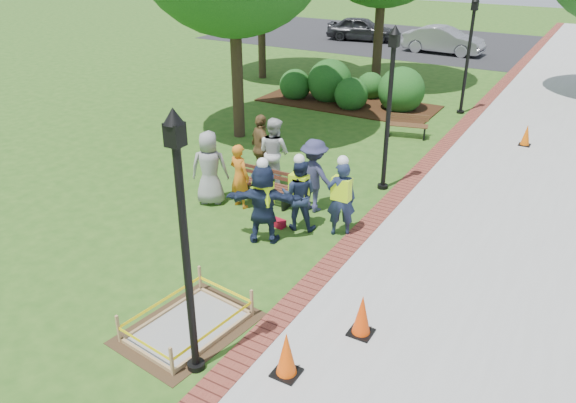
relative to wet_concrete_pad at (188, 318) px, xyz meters
The scene contains 30 objects.
ground 2.37m from the wet_concrete_pad, 102.75° to the left, with size 100.00×100.00×0.00m, color #285116.
sidewalk 13.09m from the wet_concrete_pad, 69.98° to the left, with size 6.00×60.00×0.02m, color #9E9E99.
brick_edging 12.36m from the wet_concrete_pad, 84.29° to the left, with size 0.50×60.00×0.03m, color maroon.
mulch_bed 14.73m from the wet_concrete_pad, 103.83° to the left, with size 7.00×3.00×0.05m, color #381E0F.
parking_lot 29.30m from the wet_concrete_pad, 91.02° to the left, with size 36.00×12.00×0.01m, color black.
wet_concrete_pad is the anchor object (origin of this frame).
bench_near 5.23m from the wet_concrete_pad, 107.35° to the left, with size 1.54×0.52×0.83m.
bench_far 11.61m from the wet_concrete_pad, 90.66° to the left, with size 1.44×0.78×0.74m.
cone_front 2.06m from the wet_concrete_pad, ahead, with size 0.41×0.41×0.81m.
cone_back 3.00m from the wet_concrete_pad, 27.23° to the left, with size 0.40×0.40×0.80m.
cone_far 13.18m from the wet_concrete_pad, 74.73° to the left, with size 0.36×0.36×0.71m.
toolbox 4.06m from the wet_concrete_pad, 98.40° to the left, with size 0.36×0.20×0.18m, color maroon.
lamp_near 2.46m from the wet_concrete_pad, 43.89° to the right, with size 0.28×0.28×4.26m.
lamp_mid 7.67m from the wet_concrete_pad, 84.28° to the left, with size 0.28×0.28×4.26m.
lamp_far 15.48m from the wet_concrete_pad, 87.27° to the left, with size 0.28×0.28×4.26m.
shrub_a 15.12m from the wet_concrete_pad, 112.40° to the left, with size 1.29×1.29×1.29m, color #144717.
shrub_b 15.10m from the wet_concrete_pad, 107.00° to the left, with size 1.79×1.79×1.79m, color #144717.
shrub_c 14.11m from the wet_concrete_pad, 102.87° to the left, with size 1.31×1.31×1.31m, color #144717.
shrub_d 14.65m from the wet_concrete_pad, 95.60° to the left, with size 1.78×1.78×1.78m, color #144717.
shrub_e 15.88m from the wet_concrete_pad, 101.24° to the left, with size 1.15×1.15×1.15m, color #144717.
casual_person_a 5.12m from the wet_concrete_pad, 122.55° to the left, with size 0.72×0.63×1.89m.
casual_person_b 4.91m from the wet_concrete_pad, 113.70° to the left, with size 0.59×0.44×1.64m.
casual_person_c 6.36m from the wet_concrete_pad, 107.64° to the left, with size 0.67×0.51×1.89m.
casual_person_d 6.56m from the wet_concrete_pad, 111.19° to the left, with size 0.72×0.66×1.89m.
casual_person_e 5.25m from the wet_concrete_pad, 93.05° to the left, with size 0.64×0.46×1.84m.
hivis_worker_a 3.41m from the wet_concrete_pad, 98.99° to the left, with size 0.69×0.59×1.98m.
hivis_worker_b 4.55m from the wet_concrete_pad, 79.52° to the left, with size 0.67×0.59×1.92m.
hivis_worker_c 4.26m from the wet_concrete_pad, 91.92° to the left, with size 0.62×0.49×1.84m.
parked_car_a 29.27m from the wet_concrete_pad, 107.60° to the left, with size 4.84×2.11×1.58m, color #2A2A2C.
parked_car_b 26.58m from the wet_concrete_pad, 96.92° to the left, with size 4.89×2.13×1.60m, color gray.
Camera 1 is at (5.97, -8.22, 6.26)m, focal length 35.00 mm.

